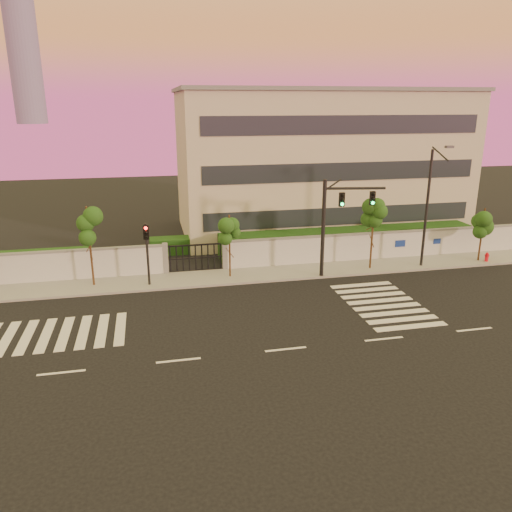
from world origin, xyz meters
name	(u,v)px	position (x,y,z in m)	size (l,w,h in m)	color
ground	(286,349)	(0.00, 0.00, 0.00)	(120.00, 120.00, 0.00)	black
sidewalk	(243,275)	(0.00, 10.50, 0.07)	(60.00, 3.00, 0.15)	gray
perimeter_wall	(241,255)	(0.10, 12.00, 1.07)	(60.00, 0.36, 2.20)	#B9BBC0
hedge_row	(248,247)	(1.17, 14.74, 0.82)	(41.00, 4.25, 1.80)	#103512
institutional_building	(318,161)	(9.00, 21.99, 6.16)	(24.40, 12.40, 12.25)	#BFB7A1
road_markings	(238,320)	(-1.58, 3.76, 0.01)	(57.00, 7.62, 0.02)	silver
street_tree_c	(89,228)	(-9.53, 10.61, 3.79)	(1.59, 1.26, 5.15)	#382314
street_tree_d	(230,232)	(-0.90, 10.36, 3.15)	(1.39, 1.11, 4.28)	#382314
street_tree_e	(374,218)	(8.84, 9.99, 3.67)	(1.64, 1.31, 4.99)	#382314
street_tree_f	(483,223)	(17.30, 9.99, 2.93)	(1.62, 1.29, 3.98)	#382314
traffic_signal_main	(336,216)	(5.83, 9.19, 4.11)	(4.10, 0.83, 6.51)	black
traffic_signal_secondary	(147,247)	(-6.14, 9.88, 2.60)	(0.32, 0.32, 4.10)	black
streetlight_east	(429,203)	(12.60, 9.60, 4.62)	(0.51, 2.06, 8.55)	black
fire_hydrant	(487,258)	(17.69, 9.60, 0.40)	(0.32, 0.30, 0.81)	red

